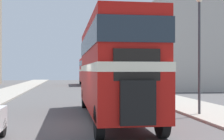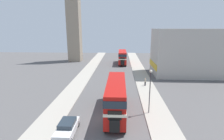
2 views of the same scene
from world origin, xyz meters
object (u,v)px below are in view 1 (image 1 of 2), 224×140
at_px(double_decker_bus, 112,63).
at_px(street_lamp, 199,36).
at_px(pedestrian_walking, 155,85).
at_px(bus_distant, 88,69).

relative_size(double_decker_bus, street_lamp, 1.85).
relative_size(pedestrian_walking, street_lamp, 0.26).
bearing_deg(bus_distant, street_lamp, -84.48).
bearing_deg(pedestrian_walking, double_decker_bus, -115.40).
xyz_separation_m(bus_distant, street_lamp, (3.22, -33.26, 1.51)).
bearing_deg(street_lamp, pedestrian_walking, 84.72).
bearing_deg(bus_distant, double_decker_bus, -91.94).
relative_size(bus_distant, street_lamp, 1.70).
bearing_deg(street_lamp, double_decker_bus, -178.94).
distance_m(double_decker_bus, pedestrian_walking, 12.67).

